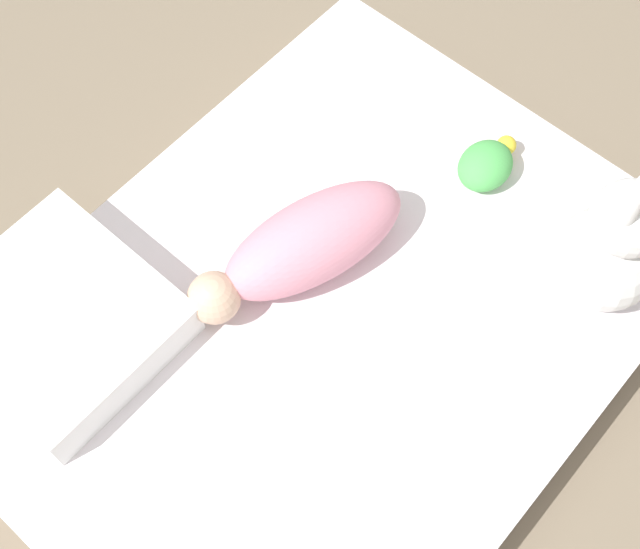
# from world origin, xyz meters

# --- Properties ---
(ground_plane) EXTENTS (12.00, 12.00, 0.00)m
(ground_plane) POSITION_xyz_m (0.00, 0.00, 0.00)
(ground_plane) COLOR #7A6B56
(bed_mattress) EXTENTS (1.35, 1.04, 0.13)m
(bed_mattress) POSITION_xyz_m (0.00, 0.00, 0.07)
(bed_mattress) COLOR white
(bed_mattress) RESTS_ON ground_plane
(swaddled_baby) EXTENTS (0.48, 0.27, 0.15)m
(swaddled_baby) POSITION_xyz_m (0.06, 0.10, 0.21)
(swaddled_baby) COLOR pink
(swaddled_baby) RESTS_ON bed_mattress
(pillow) EXTENTS (0.36, 0.40, 0.09)m
(pillow) POSITION_xyz_m (-0.36, 0.36, 0.18)
(pillow) COLOR white
(pillow) RESTS_ON bed_mattress
(bunny_plush) EXTENTS (0.20, 0.20, 0.41)m
(bunny_plush) POSITION_xyz_m (0.40, -0.35, 0.28)
(bunny_plush) COLOR white
(bunny_plush) RESTS_ON bed_mattress
(turtle_plush) EXTENTS (0.16, 0.11, 0.08)m
(turtle_plush) POSITION_xyz_m (0.47, -0.04, 0.17)
(turtle_plush) COLOR #51B756
(turtle_plush) RESTS_ON bed_mattress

